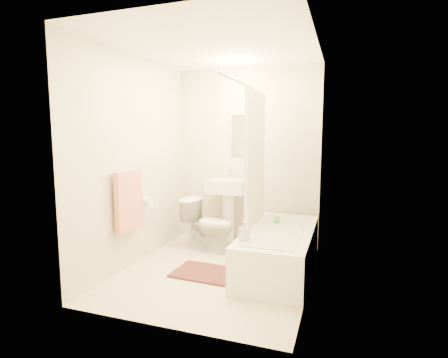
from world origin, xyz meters
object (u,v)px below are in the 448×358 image
(sink, at_px, (228,209))
(bath_mat, at_px, (205,272))
(bathtub, at_px, (279,250))
(toilet, at_px, (209,225))
(soap_bottle, at_px, (244,231))

(sink, bearing_deg, bath_mat, -84.62)
(sink, height_order, bathtub, sink)
(bath_mat, bearing_deg, sink, 94.57)
(toilet, height_order, sink, sink)
(soap_bottle, bearing_deg, bathtub, 62.42)
(bathtub, bearing_deg, toilet, 159.42)
(sink, relative_size, bathtub, 0.61)
(toilet, height_order, bath_mat, toilet)
(bathtub, bearing_deg, sink, 140.91)
(sink, distance_m, bath_mat, 1.16)
(bathtub, bearing_deg, bath_mat, -153.23)
(bathtub, distance_m, soap_bottle, 0.66)
(sink, relative_size, soap_bottle, 5.07)
(bathtub, xyz_separation_m, soap_bottle, (-0.26, -0.51, 0.33))
(sink, relative_size, bath_mat, 1.50)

